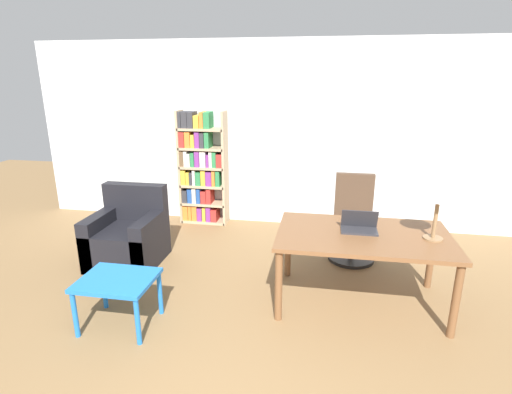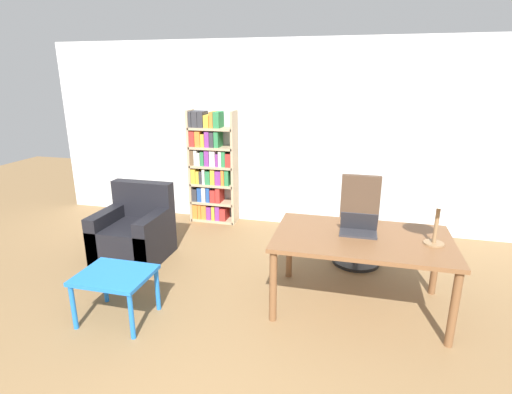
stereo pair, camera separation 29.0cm
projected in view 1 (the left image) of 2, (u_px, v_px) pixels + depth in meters
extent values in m
cube|color=silver|center=(295.00, 136.00, 5.82)|extent=(8.00, 0.06, 2.70)
cube|color=brown|center=(363.00, 236.00, 3.84)|extent=(1.64, 1.00, 0.04)
cylinder|color=brown|center=(279.00, 286.00, 3.66)|extent=(0.07, 0.07, 0.70)
cylinder|color=brown|center=(456.00, 301.00, 3.41)|extent=(0.07, 0.07, 0.70)
cylinder|color=brown|center=(288.00, 247.00, 4.49)|extent=(0.07, 0.07, 0.70)
cylinder|color=brown|center=(431.00, 257.00, 4.23)|extent=(0.07, 0.07, 0.70)
cube|color=#2D2D33|center=(359.00, 231.00, 3.88)|extent=(0.35, 0.20, 0.02)
cube|color=#2D2D33|center=(359.00, 219.00, 3.91)|extent=(0.35, 0.09, 0.19)
cube|color=white|center=(359.00, 218.00, 3.91)|extent=(0.31, 0.07, 0.17)
cylinder|color=olive|center=(433.00, 238.00, 3.71)|extent=(0.18, 0.18, 0.01)
cylinder|color=olive|center=(436.00, 219.00, 3.65)|extent=(0.04, 0.04, 0.37)
cone|color=silver|center=(439.00, 192.00, 3.58)|extent=(0.31, 0.31, 0.14)
cylinder|color=black|center=(351.00, 258.00, 4.98)|extent=(0.57, 0.57, 0.04)
cylinder|color=#262626|center=(352.00, 244.00, 4.92)|extent=(0.06, 0.06, 0.34)
cube|color=#4C3828|center=(353.00, 227.00, 4.86)|extent=(0.49, 0.49, 0.10)
cube|color=#4C3828|center=(354.00, 196.00, 4.95)|extent=(0.47, 0.08, 0.57)
cube|color=blue|center=(117.00, 280.00, 3.55)|extent=(0.65, 0.54, 0.04)
cylinder|color=blue|center=(75.00, 315.00, 3.45)|extent=(0.04, 0.04, 0.44)
cylinder|color=blue|center=(138.00, 322.00, 3.35)|extent=(0.04, 0.04, 0.44)
cylinder|color=blue|center=(104.00, 288.00, 3.89)|extent=(0.04, 0.04, 0.44)
cylinder|color=blue|center=(160.00, 293.00, 3.79)|extent=(0.04, 0.04, 0.44)
cube|color=black|center=(127.00, 245.00, 4.83)|extent=(0.79, 0.78, 0.46)
cube|color=black|center=(136.00, 202.00, 4.99)|extent=(0.79, 0.16, 0.46)
cube|color=black|center=(103.00, 237.00, 4.86)|extent=(0.16, 0.78, 0.62)
cube|color=black|center=(151.00, 241.00, 4.76)|extent=(0.16, 0.78, 0.62)
cube|color=tan|center=(182.00, 167.00, 6.07)|extent=(0.04, 0.28, 1.71)
cube|color=tan|center=(225.00, 169.00, 5.96)|extent=(0.04, 0.28, 1.71)
cube|color=tan|center=(205.00, 220.00, 6.26)|extent=(0.68, 0.28, 0.04)
cube|color=orange|center=(188.00, 211.00, 6.27)|extent=(0.08, 0.24, 0.23)
cube|color=orange|center=(192.00, 211.00, 6.26)|extent=(0.05, 0.24, 0.23)
cube|color=orange|center=(196.00, 212.00, 6.25)|extent=(0.08, 0.24, 0.23)
cube|color=#7F338C|center=(201.00, 213.00, 6.24)|extent=(0.08, 0.24, 0.20)
cube|color=gold|center=(206.00, 213.00, 6.22)|extent=(0.05, 0.24, 0.21)
cube|color=#7F338C|center=(210.00, 213.00, 6.21)|extent=(0.07, 0.24, 0.22)
cube|color=#B72D28|center=(215.00, 214.00, 6.20)|extent=(0.09, 0.24, 0.19)
cube|color=tan|center=(205.00, 203.00, 6.18)|extent=(0.68, 0.28, 0.04)
cube|color=#333338|center=(187.00, 195.00, 6.19)|extent=(0.08, 0.24, 0.19)
cube|color=#234C99|center=(192.00, 195.00, 6.17)|extent=(0.07, 0.24, 0.22)
cube|color=silver|center=(196.00, 194.00, 6.16)|extent=(0.06, 0.24, 0.23)
cube|color=#234C99|center=(200.00, 195.00, 6.15)|extent=(0.06, 0.24, 0.23)
cube|color=#B72D28|center=(205.00, 196.00, 6.14)|extent=(0.08, 0.24, 0.19)
cube|color=#B72D28|center=(210.00, 195.00, 6.12)|extent=(0.07, 0.24, 0.23)
cube|color=tan|center=(204.00, 185.00, 6.09)|extent=(0.68, 0.28, 0.04)
cube|color=gold|center=(185.00, 176.00, 6.10)|extent=(0.07, 0.24, 0.22)
cube|color=gold|center=(190.00, 177.00, 6.10)|extent=(0.05, 0.24, 0.19)
cube|color=#333338|center=(193.00, 178.00, 6.09)|extent=(0.04, 0.24, 0.19)
cube|color=silver|center=(196.00, 176.00, 6.08)|extent=(0.04, 0.24, 0.23)
cube|color=#2D7F47|center=(200.00, 178.00, 6.07)|extent=(0.08, 0.24, 0.20)
cube|color=gold|center=(205.00, 177.00, 6.05)|extent=(0.07, 0.24, 0.23)
cube|color=#7F338C|center=(210.00, 178.00, 6.04)|extent=(0.09, 0.24, 0.22)
cube|color=orange|center=(215.00, 177.00, 6.02)|extent=(0.05, 0.24, 0.23)
cube|color=#2D7F47|center=(219.00, 177.00, 6.01)|extent=(0.06, 0.24, 0.23)
cube|color=tan|center=(203.00, 167.00, 6.01)|extent=(0.68, 0.28, 0.04)
cube|color=brown|center=(184.00, 158.00, 6.02)|extent=(0.05, 0.24, 0.23)
cube|color=silver|center=(187.00, 158.00, 6.01)|extent=(0.05, 0.24, 0.23)
cube|color=silver|center=(191.00, 159.00, 6.01)|extent=(0.04, 0.24, 0.20)
cube|color=#2D7F47|center=(194.00, 159.00, 6.00)|extent=(0.06, 0.24, 0.21)
cube|color=#7F338C|center=(199.00, 158.00, 5.98)|extent=(0.07, 0.24, 0.23)
cube|color=silver|center=(205.00, 158.00, 5.97)|extent=(0.09, 0.24, 0.23)
cube|color=#7F338C|center=(209.00, 160.00, 5.96)|extent=(0.04, 0.24, 0.19)
cube|color=silver|center=(212.00, 159.00, 5.95)|extent=(0.05, 0.24, 0.23)
cube|color=#2D7F47|center=(216.00, 159.00, 5.94)|extent=(0.06, 0.24, 0.23)
cube|color=#B72D28|center=(221.00, 160.00, 5.93)|extent=(0.08, 0.24, 0.20)
cube|color=tan|center=(202.00, 148.00, 5.93)|extent=(0.68, 0.28, 0.04)
cube|color=#B72D28|center=(184.00, 139.00, 5.94)|extent=(0.08, 0.24, 0.23)
cube|color=orange|center=(189.00, 139.00, 5.92)|extent=(0.08, 0.24, 0.23)
cube|color=gold|center=(194.00, 140.00, 5.91)|extent=(0.06, 0.24, 0.19)
cube|color=#7F338C|center=(199.00, 139.00, 5.90)|extent=(0.07, 0.24, 0.23)
cube|color=#333338|center=(204.00, 140.00, 5.89)|extent=(0.06, 0.24, 0.22)
cube|color=#2D7F47|center=(208.00, 140.00, 5.87)|extent=(0.07, 0.24, 0.23)
cube|color=tan|center=(202.00, 129.00, 5.84)|extent=(0.68, 0.28, 0.04)
cube|color=#333338|center=(182.00, 119.00, 5.85)|extent=(0.04, 0.24, 0.23)
cube|color=#333338|center=(186.00, 120.00, 5.84)|extent=(0.09, 0.24, 0.23)
cube|color=#333338|center=(192.00, 120.00, 5.83)|extent=(0.08, 0.24, 0.23)
cube|color=gold|center=(198.00, 121.00, 5.82)|extent=(0.08, 0.24, 0.18)
cube|color=orange|center=(203.00, 120.00, 5.80)|extent=(0.06, 0.24, 0.23)
cube|color=#2D7F47|center=(208.00, 120.00, 5.79)|extent=(0.09, 0.24, 0.23)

